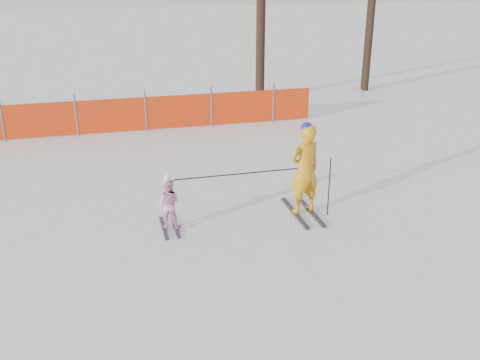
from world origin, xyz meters
name	(u,v)px	position (x,y,z in m)	size (l,w,h in m)	color
ground	(247,241)	(0.00, 0.00, 0.00)	(120.00, 120.00, 0.00)	white
adult	(305,169)	(1.41, 0.86, 0.95)	(0.75, 1.46, 1.90)	black
child	(168,203)	(-1.29, 0.86, 0.53)	(0.58, 0.96, 1.16)	black
ski_poles	(269,178)	(0.65, 0.79, 0.85)	(3.04, 0.23, 1.21)	black
safety_fence	(60,119)	(-3.56, 7.45, 0.56)	(15.21, 0.06, 1.25)	#595960
tree_trunks	(318,19)	(5.71, 10.93, 2.83)	(4.89, 0.90, 6.02)	black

